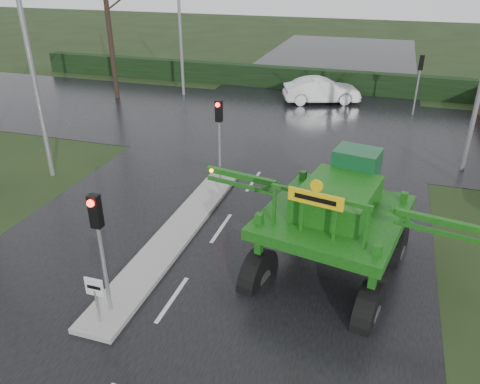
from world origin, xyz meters
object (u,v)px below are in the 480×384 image
(traffic_signal_far, at_px, (420,71))
(traffic_signal_near, at_px, (98,230))
(traffic_signal_mid, at_px, (219,124))
(crop_sprayer, at_px, (263,211))
(street_light_left_near, at_px, (31,31))
(keep_left_sign, at_px, (95,293))
(street_light_left_far, at_px, (183,2))
(white_sedan, at_px, (320,103))

(traffic_signal_far, bearing_deg, traffic_signal_near, 69.64)
(traffic_signal_mid, relative_size, crop_sprayer, 0.44)
(crop_sprayer, bearing_deg, traffic_signal_far, 87.03)
(street_light_left_near, bearing_deg, traffic_signal_far, 43.63)
(keep_left_sign, distance_m, traffic_signal_mid, 9.12)
(keep_left_sign, distance_m, street_light_left_far, 23.11)
(traffic_signal_near, height_order, traffic_signal_far, same)
(traffic_signal_far, xyz_separation_m, crop_sprayer, (-4.48, -18.13, -0.44))
(keep_left_sign, xyz_separation_m, street_light_left_far, (-6.89, 21.50, 4.93))
(keep_left_sign, distance_m, crop_sprayer, 4.86)
(traffic_signal_mid, distance_m, white_sedan, 13.84)
(street_light_left_far, bearing_deg, crop_sprayer, -60.58)
(street_light_left_near, height_order, crop_sprayer, street_light_left_near)
(traffic_signal_far, height_order, white_sedan, traffic_signal_far)
(traffic_signal_near, bearing_deg, traffic_signal_mid, 90.00)
(crop_sprayer, relative_size, white_sedan, 1.66)
(traffic_signal_mid, bearing_deg, traffic_signal_far, 58.07)
(keep_left_sign, height_order, traffic_signal_far, traffic_signal_far)
(street_light_left_near, xyz_separation_m, white_sedan, (8.99, 14.92, -5.99))
(keep_left_sign, xyz_separation_m, street_light_left_near, (-6.89, 7.50, 4.93))
(traffic_signal_near, relative_size, white_sedan, 0.73)
(keep_left_sign, xyz_separation_m, crop_sprayer, (3.32, 3.38, 1.09))
(street_light_left_near, bearing_deg, traffic_signal_mid, 12.21)
(traffic_signal_near, xyz_separation_m, white_sedan, (2.10, 21.93, -2.59))
(traffic_signal_far, xyz_separation_m, street_light_left_near, (-14.69, -14.01, 3.40))
(traffic_signal_mid, xyz_separation_m, traffic_signal_far, (7.80, 12.52, 0.00))
(keep_left_sign, height_order, traffic_signal_mid, traffic_signal_mid)
(traffic_signal_near, relative_size, traffic_signal_far, 1.00)
(traffic_signal_mid, distance_m, traffic_signal_far, 14.75)
(street_light_left_near, xyz_separation_m, street_light_left_far, (0.00, 14.00, 0.00))
(traffic_signal_far, bearing_deg, keep_left_sign, 70.07)
(traffic_signal_near, distance_m, crop_sprayer, 4.42)
(traffic_signal_far, relative_size, white_sedan, 0.73)
(white_sedan, bearing_deg, traffic_signal_near, 154.19)
(traffic_signal_far, bearing_deg, traffic_signal_mid, 58.07)
(traffic_signal_mid, relative_size, street_light_left_far, 0.35)
(keep_left_sign, relative_size, crop_sprayer, 0.17)
(street_light_left_near, xyz_separation_m, crop_sprayer, (10.22, -4.12, -3.84))
(traffic_signal_mid, xyz_separation_m, street_light_left_near, (-6.89, -1.49, 3.40))
(traffic_signal_mid, xyz_separation_m, crop_sprayer, (3.32, -5.61, -0.44))
(white_sedan, bearing_deg, traffic_signal_far, -119.43)
(traffic_signal_near, height_order, traffic_signal_mid, same)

